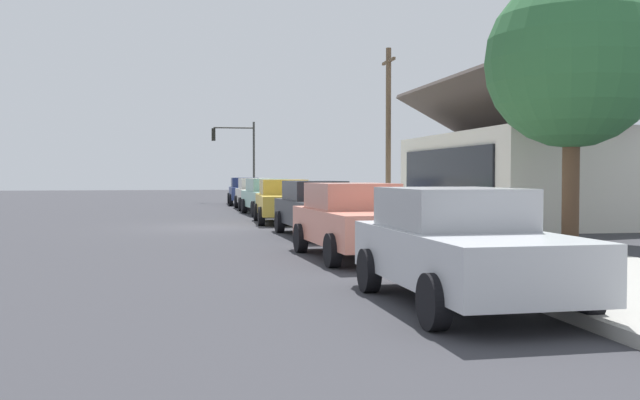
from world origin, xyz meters
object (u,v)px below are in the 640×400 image
at_px(car_navy, 245,191).
at_px(traffic_light_main, 238,148).
at_px(shade_tree, 572,62).
at_px(car_mustard, 284,201).
at_px(car_coral, 355,220).
at_px(car_charcoal, 317,208).
at_px(fire_hydrant_red, 306,204).
at_px(utility_pole_wooden, 388,127).
at_px(car_seafoam, 268,196).
at_px(car_silver, 461,245).
at_px(car_ivory, 256,193).

xyz_separation_m(car_navy, traffic_light_main, (-4.53, -0.08, 2.68)).
relative_size(car_navy, shade_tree, 0.66).
distance_m(car_mustard, car_coral, 11.44).
bearing_deg(car_charcoal, car_coral, -4.48).
height_order(car_navy, fire_hydrant_red, car_navy).
distance_m(shade_tree, traffic_light_main, 30.76).
bearing_deg(car_navy, utility_pole_wooden, 28.72).
xyz_separation_m(car_navy, car_mustard, (16.35, 0.05, 0.00)).
xyz_separation_m(traffic_light_main, fire_hydrant_red, (16.78, 1.66, -2.99)).
relative_size(car_seafoam, fire_hydrant_red, 6.88).
xyz_separation_m(car_seafoam, fire_hydrant_red, (1.41, 1.49, -0.32)).
distance_m(car_silver, shade_tree, 10.84).
height_order(car_coral, traffic_light_main, traffic_light_main).
bearing_deg(fire_hydrant_red, shade_tree, 19.50).
relative_size(car_navy, car_ivory, 0.97).
bearing_deg(car_silver, car_mustard, 179.14).
height_order(shade_tree, utility_pole_wooden, utility_pole_wooden).
bearing_deg(traffic_light_main, car_charcoal, 0.57).
distance_m(car_seafoam, car_charcoal, 11.42).
relative_size(car_charcoal, traffic_light_main, 0.95).
distance_m(car_silver, fire_hydrant_red, 21.35).
bearing_deg(car_navy, shade_tree, 15.58).
height_order(car_navy, car_charcoal, same).
bearing_deg(utility_pole_wooden, fire_hydrant_red, -72.27).
height_order(car_navy, car_silver, same).
xyz_separation_m(car_charcoal, shade_tree, (3.28, 6.10, 3.87)).
height_order(car_seafoam, utility_pole_wooden, utility_pole_wooden).
bearing_deg(car_coral, car_ivory, 176.47).
distance_m(car_seafoam, fire_hydrant_red, 2.08).
height_order(car_silver, utility_pole_wooden, utility_pole_wooden).
distance_m(car_mustard, car_charcoal, 5.91).
bearing_deg(car_silver, car_seafoam, 179.01).
bearing_deg(car_mustard, car_seafoam, -177.94).
xyz_separation_m(car_seafoam, shade_tree, (14.70, 6.19, 3.87)).
xyz_separation_m(car_charcoal, fire_hydrant_red, (-10.01, 1.39, -0.32)).
xyz_separation_m(shade_tree, fire_hydrant_red, (-13.29, -4.71, -4.18)).
relative_size(car_coral, car_silver, 1.03).
bearing_deg(traffic_light_main, car_mustard, 0.35).
xyz_separation_m(car_coral, traffic_light_main, (-32.32, -0.07, 2.68)).
distance_m(car_ivory, fire_hydrant_red, 6.68).
distance_m(car_mustard, shade_tree, 11.76).
xyz_separation_m(car_charcoal, traffic_light_main, (-26.79, -0.27, 2.68)).
bearing_deg(car_seafoam, car_silver, -3.37).
bearing_deg(car_ivory, car_mustard, 0.04).
bearing_deg(utility_pole_wooden, traffic_light_main, -159.94).
bearing_deg(car_silver, car_ivory, 179.05).
bearing_deg(utility_pole_wooden, car_ivory, -133.49).
distance_m(car_seafoam, traffic_light_main, 15.60).
bearing_deg(utility_pole_wooden, car_charcoal, -25.54).
distance_m(car_navy, shade_tree, 26.59).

